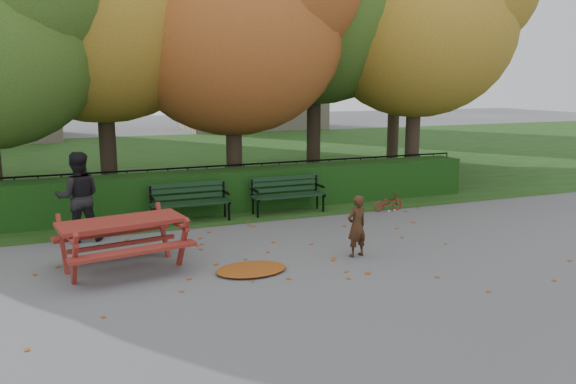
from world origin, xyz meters
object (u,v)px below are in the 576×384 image
object	(u,v)px
picnic_table	(122,231)
bench_right	(287,192)
adult	(78,197)
tree_g	(408,21)
bicycle	(388,202)
tree_e	(431,15)
bench_left	(189,199)
child	(357,226)
tree_c	(246,17)

from	to	relation	value
picnic_table	bench_right	bearing A→B (deg)	25.14
picnic_table	adult	xyz separation A→B (m)	(-0.63, 2.13, 0.23)
bench_right	picnic_table	world-z (taller)	picnic_table
tree_g	bicycle	size ratio (longest dim) A/B	10.62
tree_e	bench_left	world-z (taller)	tree_e
child	bench_right	bearing A→B (deg)	-103.54
tree_c	bicycle	size ratio (longest dim) A/B	9.94
tree_g	adult	bearing A→B (deg)	-150.27
adult	tree_e	bearing A→B (deg)	-163.05
picnic_table	bicycle	world-z (taller)	picnic_table
bench_right	bicycle	bearing A→B (deg)	-17.79
bench_right	bicycle	size ratio (longest dim) A/B	2.24
adult	bench_left	bearing A→B (deg)	-160.15
tree_e	tree_c	bearing A→B (deg)	178.07
child	bicycle	distance (m)	3.90
tree_e	tree_g	distance (m)	4.39
bench_left	bench_right	distance (m)	2.40
tree_g	bench_right	xyz separation A→B (m)	(-7.23, -6.06, -4.85)
bench_left	tree_c	bearing A→B (deg)	46.64
tree_e	bench_right	distance (m)	7.38
bench_left	adult	world-z (taller)	adult
tree_e	bench_right	size ratio (longest dim) A/B	4.53
tree_e	tree_g	size ratio (longest dim) A/B	0.95
child	adult	world-z (taller)	adult
bench_right	tree_c	bearing A→B (deg)	96.70
tree_e	bench_right	xyz separation A→B (m)	(-5.42, -2.07, -4.56)
bench_left	picnic_table	distance (m)	3.42
tree_g	bicycle	xyz separation A→B (m)	(-4.84, -6.83, -5.16)
tree_g	picnic_table	distance (m)	15.25
bench_right	bicycle	xyz separation A→B (m)	(2.39, -0.77, -0.31)
child	adult	distance (m)	5.54
adult	picnic_table	bearing A→B (deg)	107.69
adult	bicycle	size ratio (longest dim) A/B	2.24
tree_g	bicycle	bearing A→B (deg)	-125.33
bench_left	bicycle	bearing A→B (deg)	-9.10
bench_left	picnic_table	size ratio (longest dim) A/B	0.79
bench_left	tree_e	bearing A→B (deg)	14.81
tree_c	child	xyz separation A→B (m)	(0.17, -6.00, -4.25)
picnic_table	bicycle	size ratio (longest dim) A/B	2.84
tree_c	bench_right	xyz separation A→B (m)	(0.27, -2.26, -4.30)
bench_left	child	xyz separation A→B (m)	(2.30, -3.74, 0.05)
child	tree_g	bearing A→B (deg)	-138.83
tree_c	bench_left	distance (m)	5.31
bench_right	child	world-z (taller)	child
tree_g	child	xyz separation A→B (m)	(-7.33, -9.80, -4.80)
child	bicycle	bearing A→B (deg)	-142.03
picnic_table	tree_e	bearing A→B (deg)	17.49
picnic_table	bench_left	bearing A→B (deg)	49.06
tree_c	tree_g	world-z (taller)	tree_g
tree_e	picnic_table	bearing A→B (deg)	-152.43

